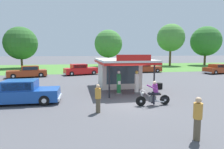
% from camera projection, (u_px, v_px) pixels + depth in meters
% --- Properties ---
extents(ground_plane, '(300.00, 300.00, 0.00)m').
position_uv_depth(ground_plane, '(134.00, 103.00, 12.93)').
color(ground_plane, '#4C4C51').
extents(grass_verge_strip, '(120.00, 24.00, 0.01)m').
position_uv_depth(grass_verge_strip, '(94.00, 67.00, 42.21)').
color(grass_verge_strip, '#477A33').
rests_on(grass_verge_strip, ground).
extents(service_station_kiosk, '(4.41, 6.98, 3.20)m').
position_uv_depth(service_station_kiosk, '(120.00, 71.00, 18.58)').
color(service_station_kiosk, silver).
rests_on(service_station_kiosk, ground).
extents(gas_pump_nearside, '(0.44, 0.44, 1.90)m').
position_uv_depth(gas_pump_nearside, '(119.00, 83.00, 15.60)').
color(gas_pump_nearside, slate).
rests_on(gas_pump_nearside, ground).
extents(gas_pump_offside, '(0.44, 0.44, 1.88)m').
position_uv_depth(gas_pump_offside, '(137.00, 83.00, 15.88)').
color(gas_pump_offside, slate).
rests_on(gas_pump_offside, ground).
extents(motorcycle_with_rider, '(2.27, 0.70, 1.58)m').
position_uv_depth(motorcycle_with_rider, '(154.00, 95.00, 12.26)').
color(motorcycle_with_rider, black).
rests_on(motorcycle_with_rider, ground).
extents(featured_classic_sedan, '(5.47, 2.08, 1.55)m').
position_uv_depth(featured_classic_sedan, '(19.00, 93.00, 12.77)').
color(featured_classic_sedan, '#19479E').
rests_on(featured_classic_sedan, ground).
extents(parked_car_second_row_spare, '(5.24, 2.73, 1.50)m').
position_uv_depth(parked_car_second_row_spare, '(218.00, 69.00, 30.43)').
color(parked_car_second_row_spare, '#993819').
rests_on(parked_car_second_row_spare, ground).
extents(parked_car_back_row_centre_left, '(5.18, 1.99, 1.60)m').
position_uv_depth(parked_car_back_row_centre_left, '(146.00, 68.00, 32.26)').
color(parked_car_back_row_centre_left, '#993819').
rests_on(parked_car_back_row_centre_left, ground).
extents(parked_car_back_row_far_left, '(5.39, 3.13, 1.61)m').
position_uv_depth(parked_car_back_row_far_left, '(81.00, 70.00, 28.74)').
color(parked_car_back_row_far_left, red).
rests_on(parked_car_back_row_far_left, ground).
extents(parked_car_back_row_centre_right, '(5.38, 3.18, 1.52)m').
position_uv_depth(parked_car_back_row_centre_right, '(28.00, 72.00, 25.90)').
color(parked_car_back_row_centre_right, '#993819').
rests_on(parked_car_back_row_centre_right, ground).
extents(bystander_standing_back_lot, '(0.34, 0.34, 1.70)m').
position_uv_depth(bystander_standing_back_lot, '(198.00, 118.00, 7.37)').
color(bystander_standing_back_lot, brown).
rests_on(bystander_standing_back_lot, ground).
extents(bystander_admiring_sedan, '(0.34, 0.34, 1.62)m').
position_uv_depth(bystander_admiring_sedan, '(98.00, 98.00, 10.75)').
color(bystander_admiring_sedan, brown).
rests_on(bystander_admiring_sedan, ground).
extents(tree_oak_left, '(6.73, 6.73, 10.24)m').
position_uv_depth(tree_oak_left, '(171.00, 38.00, 47.37)').
color(tree_oak_left, brown).
rests_on(tree_oak_left, ground).
extents(tree_oak_far_right, '(7.47, 7.47, 9.83)m').
position_uv_depth(tree_oak_far_right, '(206.00, 42.00, 48.70)').
color(tree_oak_far_right, brown).
rests_on(tree_oak_far_right, ground).
extents(tree_oak_right, '(6.43, 6.43, 8.49)m').
position_uv_depth(tree_oak_right, '(109.00, 44.00, 44.46)').
color(tree_oak_right, brown).
rests_on(tree_oak_right, ground).
extents(tree_oak_far_left, '(6.82, 6.82, 8.62)m').
position_uv_depth(tree_oak_far_left, '(21.00, 43.00, 40.22)').
color(tree_oak_far_left, brown).
rests_on(tree_oak_far_left, ground).
extents(spare_tire_stack, '(0.60, 0.60, 0.54)m').
position_uv_depth(spare_tire_stack, '(159.00, 86.00, 17.76)').
color(spare_tire_stack, black).
rests_on(spare_tire_stack, ground).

